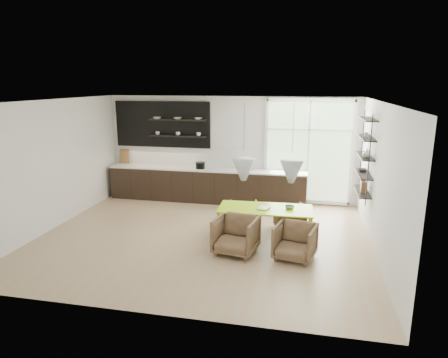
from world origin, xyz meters
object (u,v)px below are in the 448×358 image
at_px(dining_table, 265,210).
at_px(armchair_front_left, 236,235).
at_px(armchair_front_right, 295,242).
at_px(armchair_back_left, 244,215).
at_px(armchair_back_right, 290,218).
at_px(wire_stool, 222,229).

bearing_deg(dining_table, armchair_front_left, -124.80).
relative_size(dining_table, armchair_front_right, 2.66).
bearing_deg(armchair_back_left, armchair_back_right, 169.71).
xyz_separation_m(armchair_front_right, wire_stool, (-1.56, 0.63, -0.09)).
xyz_separation_m(armchair_back_left, armchair_front_right, (1.22, -1.46, 0.04)).
height_order(armchair_back_left, wire_stool, armchair_back_left).
height_order(armchair_back_right, wire_stool, armchair_back_right).
bearing_deg(wire_stool, dining_table, 10.39).
distance_m(dining_table, armchair_front_left, 0.95).
relative_size(armchair_front_left, wire_stool, 2.12).
bearing_deg(armchair_front_right, armchair_back_left, 142.56).
bearing_deg(armchair_front_left, armchair_front_right, 7.74).
height_order(armchair_back_left, armchair_front_right, armchair_front_right).
bearing_deg(dining_table, wire_stool, -171.93).
distance_m(armchair_front_right, wire_stool, 1.68).
relative_size(armchair_back_left, armchair_front_left, 0.81).
relative_size(armchair_back_left, armchair_back_right, 1.00).
height_order(armchair_back_left, armchair_front_left, armchair_front_left).
height_order(dining_table, armchair_front_left, armchair_front_left).
height_order(dining_table, armchair_back_right, dining_table).
height_order(dining_table, armchair_front_right, dining_table).
xyz_separation_m(dining_table, armchair_front_left, (-0.49, -0.76, -0.29)).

